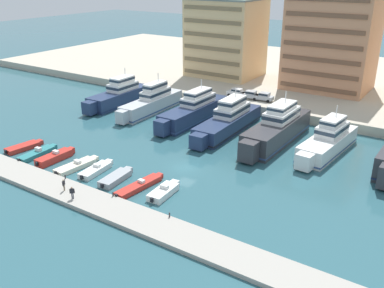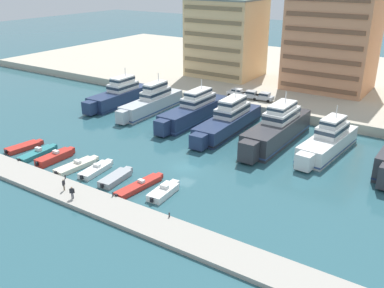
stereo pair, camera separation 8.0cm
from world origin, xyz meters
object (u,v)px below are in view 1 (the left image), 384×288
yacht_white_center_right (328,141)px  motorboat_red_mid_right (139,186)px  motorboat_teal_left (37,153)px  yacht_navy_center_left (228,120)px  yacht_navy_mid_left (194,110)px  motorboat_red_mid_left (55,157)px  car_silver_mid_left (264,96)px  motorboat_red_far_left (24,147)px  pedestrian_near_edge (72,192)px  yacht_charcoal_center (277,129)px  yacht_navy_far_left (119,95)px  pedestrian_mid_deck (64,184)px  car_silver_left (251,95)px  yacht_silver_left (152,102)px  motorboat_white_right (164,191)px  car_white_far_left (237,92)px  motorboat_cream_center_left (76,166)px  motorboat_white_center (96,170)px  motorboat_grey_center_right (116,178)px

yacht_white_center_right → motorboat_red_mid_right: (-17.53, -26.30, -1.67)m
motorboat_teal_left → yacht_navy_center_left: bearing=53.4°
yacht_navy_mid_left → motorboat_red_mid_left: yacht_navy_mid_left is taller
yacht_white_center_right → car_silver_mid_left: bearing=139.6°
motorboat_red_far_left → pedestrian_near_edge: size_ratio=3.99×
motorboat_red_far_left → motorboat_teal_left: motorboat_teal_left is taller
motorboat_red_mid_right → pedestrian_near_edge: bearing=-120.7°
yacht_charcoal_center → motorboat_red_mid_left: 36.78m
yacht_white_center_right → motorboat_teal_left: (-38.28, -26.84, -1.64)m
yacht_charcoal_center → motorboat_red_far_left: bearing=-142.2°
yacht_navy_far_left → yacht_charcoal_center: size_ratio=0.87×
yacht_navy_far_left → yacht_navy_mid_left: yacht_navy_far_left is taller
motorboat_red_far_left → motorboat_red_mid_right: size_ratio=0.77×
pedestrian_near_edge → pedestrian_mid_deck: (-2.61, 0.91, -0.02)m
motorboat_red_mid_left → car_silver_left: 44.00m
yacht_silver_left → motorboat_white_right: 36.21m
motorboat_white_right → yacht_silver_left: bearing=130.8°
yacht_charcoal_center → car_silver_left: 20.31m
car_silver_left → car_silver_mid_left: 3.01m
yacht_white_center_right → motorboat_red_mid_left: 43.47m
car_white_far_left → yacht_silver_left: bearing=-131.1°
car_white_far_left → car_silver_mid_left: size_ratio=1.00×
yacht_navy_center_left → motorboat_red_mid_left: size_ratio=3.07×
motorboat_red_mid_right → pedestrian_near_edge: 9.02m
motorboat_cream_center_left → car_white_far_left: (4.65, 42.14, 2.46)m
motorboat_cream_center_left → pedestrian_mid_deck: size_ratio=4.74×
motorboat_white_center → car_white_far_left: (1.10, 41.56, 2.42)m
yacht_navy_center_left → motorboat_red_mid_right: 26.39m
car_silver_left → motorboat_white_center: bearing=-96.2°
motorboat_red_mid_right → motorboat_white_right: 3.92m
motorboat_teal_left → motorboat_grey_center_right: bearing=1.5°
yacht_silver_left → car_silver_mid_left: yacht_silver_left is taller
motorboat_red_mid_right → car_silver_mid_left: bearing=91.4°
motorboat_white_center → motorboat_white_right: size_ratio=1.10×
motorboat_grey_center_right → yacht_navy_far_left: bearing=131.6°
yacht_white_center_right → motorboat_white_right: size_ratio=2.99×
car_white_far_left → car_silver_left: bearing=-1.0°
car_silver_mid_left → pedestrian_near_edge: bearing=-94.1°
yacht_charcoal_center → car_silver_mid_left: (-9.80, 16.03, 0.38)m
yacht_white_center_right → car_silver_left: 26.55m
yacht_white_center_right → pedestrian_near_edge: 40.54m
yacht_white_center_right → motorboat_red_mid_right: size_ratio=2.15×
motorboat_teal_left → yacht_navy_mid_left: bearing=67.7°
yacht_navy_far_left → pedestrian_near_edge: yacht_navy_far_left is taller
yacht_navy_far_left → yacht_silver_left: yacht_navy_far_left is taller
yacht_silver_left → yacht_white_center_right: 37.29m
yacht_white_center_right → yacht_charcoal_center: bearing=-178.3°
yacht_navy_center_left → car_silver_mid_left: 15.78m
motorboat_red_far_left → motorboat_cream_center_left: size_ratio=0.86×
yacht_navy_center_left → car_silver_mid_left: size_ratio=5.30×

